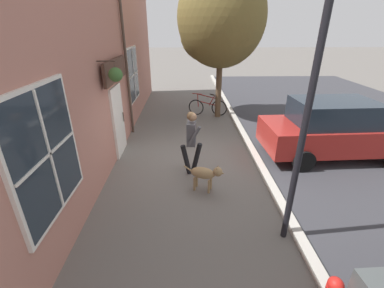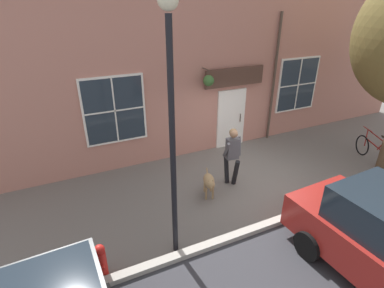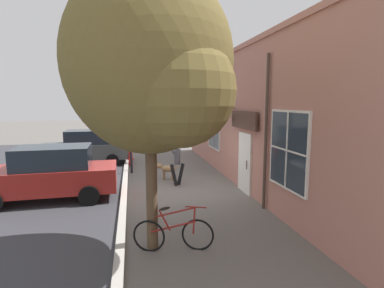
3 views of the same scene
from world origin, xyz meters
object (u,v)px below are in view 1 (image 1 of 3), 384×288
(pedestrian_walking, at_px, (192,137))
(dog_on_leash, at_px, (206,173))
(street_tree_by_curb, at_px, (218,21))
(street_lamp, at_px, (318,58))
(leaning_bicycle, at_px, (208,107))
(parked_car_mid_block, at_px, (335,129))

(pedestrian_walking, height_order, dog_on_leash, pedestrian_walking)
(street_tree_by_curb, bearing_deg, dog_on_leash, -98.36)
(street_tree_by_curb, xyz_separation_m, street_lamp, (0.55, -7.32, -0.57))
(dog_on_leash, distance_m, street_tree_by_curb, 6.73)
(pedestrian_walking, bearing_deg, street_lamp, -54.81)
(pedestrian_walking, xyz_separation_m, leaning_bicycle, (0.84, 5.02, -0.66))
(pedestrian_walking, xyz_separation_m, street_lamp, (1.71, -2.43, 2.22))
(dog_on_leash, distance_m, leaning_bicycle, 5.92)
(leaning_bicycle, relative_size, parked_car_mid_block, 0.39)
(pedestrian_walking, relative_size, parked_car_mid_block, 0.40)
(dog_on_leash, height_order, parked_car_mid_block, parked_car_mid_block)
(dog_on_leash, bearing_deg, pedestrian_walking, 109.63)
(leaning_bicycle, bearing_deg, parked_car_mid_block, -50.13)
(dog_on_leash, bearing_deg, leaning_bicycle, 84.90)
(dog_on_leash, height_order, street_tree_by_curb, street_tree_by_curb)
(street_tree_by_curb, height_order, leaning_bicycle, street_tree_by_curb)
(dog_on_leash, xyz_separation_m, street_tree_by_curb, (0.85, 5.77, 3.36))
(dog_on_leash, bearing_deg, street_tree_by_curb, 81.64)
(leaning_bicycle, bearing_deg, street_lamp, -83.33)
(pedestrian_walking, height_order, leaning_bicycle, pedestrian_walking)
(leaning_bicycle, xyz_separation_m, street_lamp, (0.87, -7.44, 2.88))
(dog_on_leash, xyz_separation_m, street_lamp, (1.40, -1.55, 2.79))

